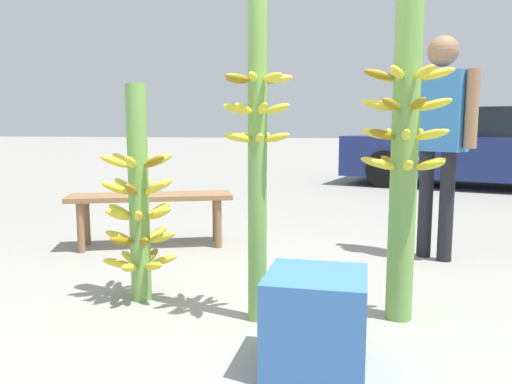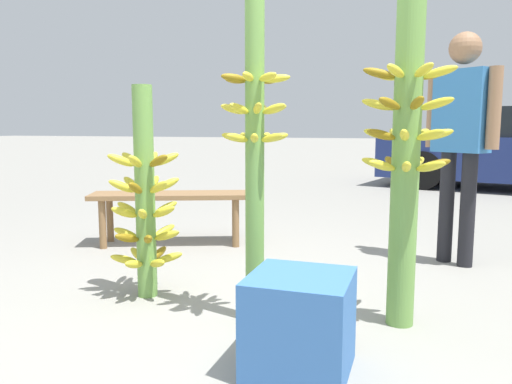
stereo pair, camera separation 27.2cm
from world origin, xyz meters
The scene contains 7 objects.
ground_plane centered at (0.00, 0.00, 0.00)m, with size 80.00×80.00×0.00m, color gray.
banana_stalk_left centered at (-0.73, 0.29, 0.59)m, with size 0.44×0.44×1.27m.
banana_stalk_center centered at (0.01, 0.13, 0.92)m, with size 0.36×0.36×1.73m.
banana_stalk_right centered at (0.75, 0.31, 0.89)m, with size 0.46×0.46×1.68m.
vendor_person centered at (1.09, 1.64, 1.03)m, with size 0.52×0.42×1.70m.
market_bench centered at (-1.23, 1.53, 0.38)m, with size 1.41×0.84×0.45m.
produce_crate centered at (0.37, -0.35, 0.21)m, with size 0.42×0.42×0.42m.
Camera 2 is at (0.82, -2.31, 1.03)m, focal length 35.00 mm.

